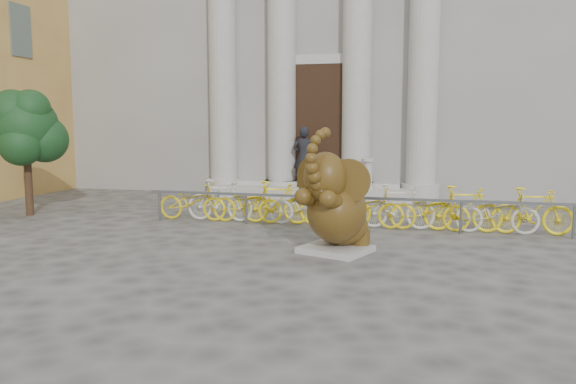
% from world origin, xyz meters
% --- Properties ---
extents(ground, '(80.00, 80.00, 0.00)m').
position_xyz_m(ground, '(0.00, 0.00, 0.00)').
color(ground, '#474442').
rests_on(ground, ground).
extents(classical_building, '(22.00, 10.70, 12.00)m').
position_xyz_m(classical_building, '(0.00, 14.93, 5.98)').
color(classical_building, gray).
rests_on(classical_building, ground).
extents(entrance_steps, '(6.00, 1.20, 0.36)m').
position_xyz_m(entrance_steps, '(0.00, 9.40, 0.18)').
color(entrance_steps, '#A8A59E').
rests_on(entrance_steps, ground).
extents(elephant_statue, '(1.51, 1.78, 2.25)m').
position_xyz_m(elephant_statue, '(1.81, 2.06, 0.82)').
color(elephant_statue, '#A8A59E').
rests_on(elephant_statue, ground).
extents(bike_rack, '(9.57, 0.53, 1.00)m').
position_xyz_m(bike_rack, '(1.71, 4.69, 0.50)').
color(bike_rack, slate).
rests_on(bike_rack, ground).
extents(tree, '(1.83, 1.66, 3.17)m').
position_xyz_m(tree, '(-6.41, 4.33, 2.21)').
color(tree, '#332114').
rests_on(tree, ground).
extents(pedestrian, '(0.70, 0.47, 1.89)m').
position_xyz_m(pedestrian, '(-0.36, 9.27, 1.30)').
color(pedestrian, black).
rests_on(pedestrian, entrance_steps).
extents(balustrade_post, '(0.38, 0.38, 0.93)m').
position_xyz_m(balustrade_post, '(1.66, 9.10, 0.79)').
color(balustrade_post, '#A8A59E').
rests_on(balustrade_post, entrance_steps).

